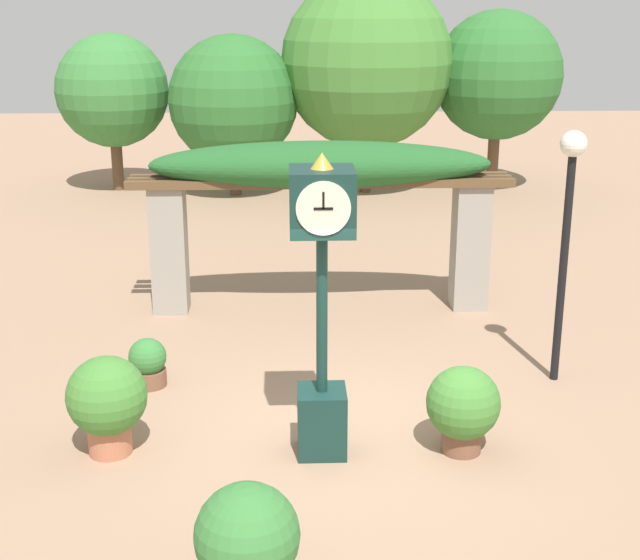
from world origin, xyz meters
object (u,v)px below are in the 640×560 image
object	(u,v)px
potted_plant_far_right	(107,400)
lamp_post	(568,206)
potted_plant_near_right	(148,363)
potted_plant_far_left	(463,406)
pedestal_clock	(322,294)
potted_plant_near_left	(247,538)

from	to	relation	value
potted_plant_far_right	lamp_post	bearing A→B (deg)	18.22
potted_plant_near_right	lamp_post	bearing A→B (deg)	0.08
potted_plant_near_right	lamp_post	xyz separation A→B (m)	(5.07, 0.01, 1.92)
potted_plant_far_right	potted_plant_near_right	bearing A→B (deg)	84.91
potted_plant_far_left	lamp_post	world-z (taller)	lamp_post
pedestal_clock	lamp_post	distance (m)	3.52
pedestal_clock	potted_plant_far_left	world-z (taller)	pedestal_clock
potted_plant_near_left	potted_plant_near_right	size ratio (longest dim) A/B	1.66
potted_plant_near_right	potted_plant_far_right	size ratio (longest dim) A/B	0.57
potted_plant_near_right	potted_plant_far_right	bearing A→B (deg)	-95.09
potted_plant_near_left	pedestal_clock	bearing A→B (deg)	74.47
potted_plant_near_right	pedestal_clock	bearing A→B (deg)	-40.71
potted_plant_near_left	potted_plant_far_right	distance (m)	2.94
potted_plant_near_right	lamp_post	world-z (taller)	lamp_post
potted_plant_near_right	potted_plant_far_right	world-z (taller)	potted_plant_far_right
lamp_post	potted_plant_near_right	bearing A→B (deg)	-179.92
potted_plant_near_left	potted_plant_far_right	size ratio (longest dim) A/B	0.95
potted_plant_far_right	pedestal_clock	bearing A→B (deg)	-1.82
potted_plant_near_left	potted_plant_near_right	xyz separation A→B (m)	(-1.39, 4.21, -0.27)
lamp_post	potted_plant_near_left	bearing A→B (deg)	-131.03
lamp_post	pedestal_clock	bearing A→B (deg)	-149.17
pedestal_clock	potted_plant_near_right	size ratio (longest dim) A/B	5.17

